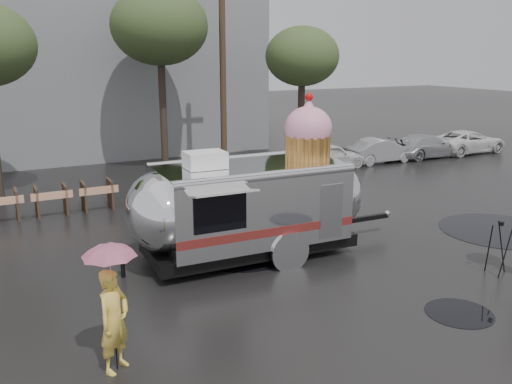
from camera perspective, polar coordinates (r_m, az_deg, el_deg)
ground at (r=12.46m, az=12.72°, el=-10.87°), size 120.00×120.00×0.00m
puddles at (r=15.99m, az=14.62°, el=-5.20°), size 11.13×7.63×0.01m
grey_building at (r=32.73m, az=-22.02°, el=15.63°), size 22.00×12.00×13.00m
utility_pole at (r=24.62m, az=-3.52°, el=12.95°), size 1.60×0.28×9.00m
tree_mid at (r=24.69m, az=-10.12°, el=16.76°), size 4.20×4.20×8.03m
tree_right at (r=25.37m, az=4.89°, el=13.96°), size 3.36×3.36×6.42m
barricade_row at (r=19.18m, az=-20.74°, el=-0.78°), size 4.30×0.80×1.00m
parked_cars at (r=28.47m, az=15.75°, el=4.74°), size 13.20×1.90×1.50m
airstream_trailer at (r=14.13m, az=-0.34°, el=-0.89°), size 8.03×3.11×4.32m
person_left at (r=9.60m, az=-14.71°, el=-12.98°), size 0.78×0.75×1.82m
umbrella_pink at (r=9.19m, az=-15.12°, el=-7.34°), size 1.10×1.10×2.30m
tripod at (r=14.42m, az=24.23°, el=-5.02°), size 0.55×0.52×1.34m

